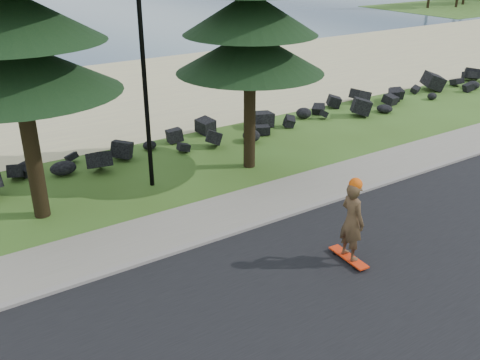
{
  "coord_description": "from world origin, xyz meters",
  "views": [
    {
      "loc": [
        -6.19,
        -11.41,
        7.16
      ],
      "look_at": [
        1.28,
        0.0,
        1.05
      ],
      "focal_mm": 40.0,
      "sensor_mm": 36.0,
      "label": 1
    }
  ],
  "objects": [
    {
      "name": "road",
      "position": [
        0.0,
        -4.5,
        0.01
      ],
      "size": [
        160.0,
        7.0,
        0.02
      ],
      "primitive_type": "cube",
      "color": "black",
      "rests_on": "ground"
    },
    {
      "name": "ground",
      "position": [
        0.0,
        0.0,
        0.0
      ],
      "size": [
        160.0,
        160.0,
        0.0
      ],
      "primitive_type": "plane",
      "color": "#3A5A1C",
      "rests_on": "ground"
    },
    {
      "name": "lamp_post",
      "position": [
        0.0,
        3.2,
        4.13
      ],
      "size": [
        0.25,
        0.14,
        8.14
      ],
      "color": "black",
      "rests_on": "ground"
    },
    {
      "name": "sidewalk",
      "position": [
        0.0,
        0.2,
        0.04
      ],
      "size": [
        160.0,
        2.0,
        0.08
      ],
      "primitive_type": "cube",
      "color": "gray",
      "rests_on": "ground"
    },
    {
      "name": "beach_sand",
      "position": [
        0.0,
        14.5,
        0.01
      ],
      "size": [
        160.0,
        15.0,
        0.01
      ],
      "primitive_type": "cube",
      "color": "beige",
      "rests_on": "ground"
    },
    {
      "name": "skateboarder",
      "position": [
        2.13,
        -3.56,
        1.11
      ],
      "size": [
        0.52,
        1.2,
        2.2
      ],
      "rotation": [
        0.0,
        0.0,
        1.51
      ],
      "color": "#F3320E",
      "rests_on": "ground"
    },
    {
      "name": "seawall_boulders",
      "position": [
        0.0,
        5.6,
        0.0
      ],
      "size": [
        60.0,
        2.4,
        1.1
      ],
      "primitive_type": null,
      "color": "black",
      "rests_on": "ground"
    },
    {
      "name": "kerb",
      "position": [
        0.0,
        -0.9,
        0.05
      ],
      "size": [
        160.0,
        0.2,
        0.1
      ],
      "primitive_type": "cube",
      "color": "gray",
      "rests_on": "ground"
    }
  ]
}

